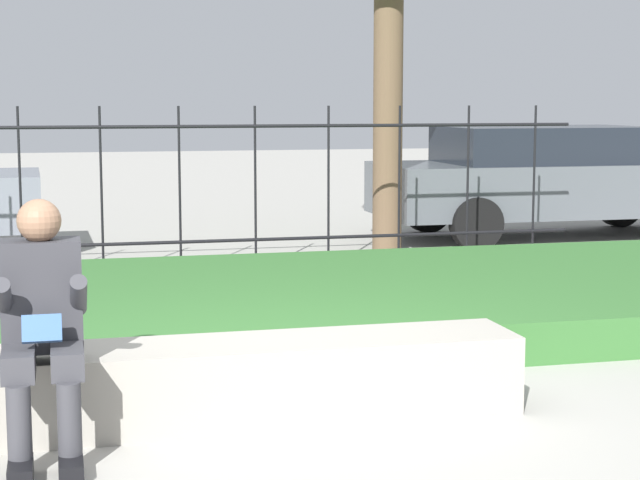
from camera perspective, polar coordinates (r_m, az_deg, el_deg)
ground_plane at (r=5.82m, az=-1.91°, el=-9.44°), size 60.00×60.00×0.00m
stone_bench at (r=5.71m, az=-4.81°, el=-7.81°), size 3.12×0.54×0.43m
person_seated_reader at (r=5.25m, az=-14.60°, el=-4.10°), size 0.42×0.73×1.23m
grass_berm at (r=8.12m, az=-5.51°, el=-3.56°), size 10.12×3.48×0.28m
iron_fence at (r=10.35m, az=-7.49°, el=2.81°), size 8.12×0.03×1.64m
car_parked_right at (r=13.48m, az=12.26°, el=3.23°), size 4.41×1.87×1.37m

